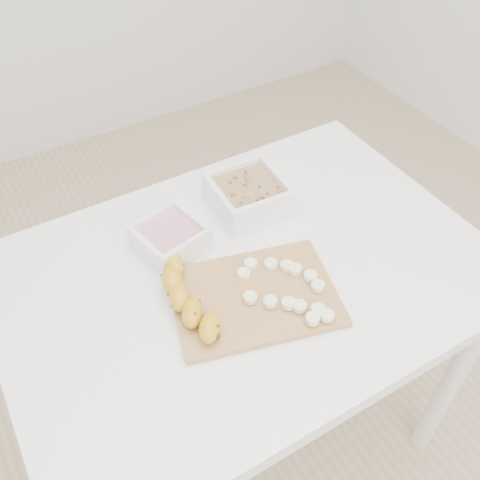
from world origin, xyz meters
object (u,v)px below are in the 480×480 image
table (247,298)px  banana (188,297)px  cutting_board (254,297)px  bowl_granola (248,194)px  bowl_yogurt (170,238)px

table → banana: size_ratio=4.38×
cutting_board → banana: banana is taller
cutting_board → table: bearing=68.8°
table → bowl_granola: bearing=58.5°
cutting_board → bowl_yogurt: bearing=110.9°
cutting_board → banana: 0.13m
cutting_board → banana: (-0.12, 0.04, 0.03)m
bowl_granola → banana: size_ratio=0.73×
table → banana: (-0.15, -0.03, 0.13)m
cutting_board → banana: bearing=159.6°
cutting_board → banana: size_ratio=1.38×
bowl_yogurt → cutting_board: 0.22m
bowl_yogurt → banana: size_ratio=0.66×
bowl_granola → cutting_board: (-0.13, -0.24, -0.03)m
bowl_granola → banana: bearing=-142.1°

